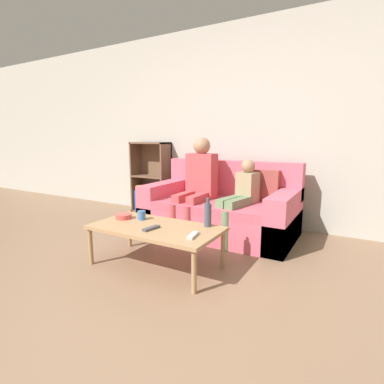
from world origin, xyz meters
name	(u,v)px	position (x,y,z in m)	size (l,w,h in m)	color
ground_plane	(102,316)	(0.00, 0.00, 0.00)	(22.00, 22.00, 0.00)	#84664C
wall_back	(245,126)	(0.00, 2.59, 1.30)	(12.00, 0.06, 2.60)	#B7B2A8
couch	(221,210)	(-0.05, 1.99, 0.28)	(1.75, 0.95, 0.86)	#DB5B70
bookshelf	(151,186)	(-1.43, 2.44, 0.41)	(0.60, 0.28, 1.08)	brown
coffee_table	(156,230)	(-0.16, 0.82, 0.34)	(1.16, 0.61, 0.37)	#A87F56
person_adult	(198,179)	(-0.31, 1.89, 0.66)	(0.35, 0.65, 1.15)	#C6474C
person_child	(239,196)	(0.24, 1.83, 0.51)	(0.33, 0.67, 0.91)	#66845B
cup_near	(142,215)	(-0.41, 0.93, 0.41)	(0.08, 0.08, 0.09)	#3D70B2
tv_remote_0	(151,228)	(-0.14, 0.72, 0.38)	(0.07, 0.18, 0.02)	#47474C
tv_remote_1	(193,235)	(0.27, 0.73, 0.38)	(0.08, 0.18, 0.02)	#B7B7BC
snack_bowl	(124,216)	(-0.59, 0.87, 0.39)	(0.16, 0.16, 0.05)	#DB4C47
bottle	(208,214)	(0.24, 1.04, 0.48)	(0.06, 0.06, 0.26)	#424756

